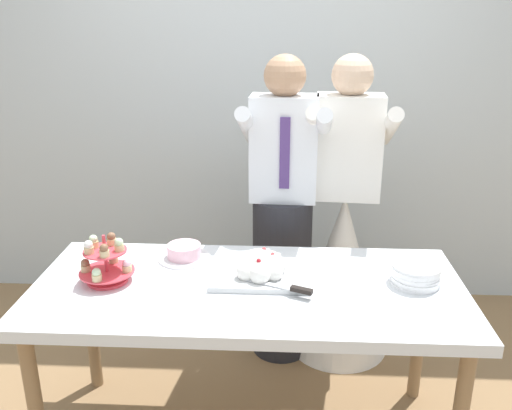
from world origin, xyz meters
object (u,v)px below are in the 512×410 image
Objects in this scene: dessert_table at (248,300)px; round_cake at (184,253)px; cupcake_stand at (106,262)px; plate_stack at (416,274)px; main_cake_tray at (262,269)px; person_groom at (282,229)px; person_bride at (342,254)px.

dessert_table is 7.50× the size of round_cake.
cupcake_stand is at bearing -140.10° from round_cake.
round_cake is (-1.01, 0.19, -0.01)m from plate_stack.
plate_stack is at bearing 2.09° from cupcake_stand.
main_cake_tray is 0.26× the size of person_groom.
cupcake_stand is 1.02m from person_groom.
round_cake is 0.65m from person_groom.
person_bride is at bearing 34.96° from cupcake_stand.
cupcake_stand is 0.14× the size of person_bride.
cupcake_stand is 0.54× the size of main_cake_tray.
round_cake reaches higher than dessert_table.
plate_stack is at bearing 3.71° from dessert_table.
main_cake_tray is 1.77× the size of round_cake.
dessert_table is 0.40m from round_cake.
plate_stack is 0.13× the size of person_groom.
round_cake is at bearing 155.07° from main_cake_tray.
person_groom reaches higher than cupcake_stand.
person_groom is at bearing 82.35° from main_cake_tray.
main_cake_tray is (0.05, 0.07, 0.12)m from dessert_table.
person_groom is (0.73, 0.70, -0.12)m from cupcake_stand.
dessert_table is 0.71m from plate_stack.
cupcake_stand is 1.09× the size of plate_stack.
main_cake_tray reaches higher than dessert_table.
cupcake_stand is at bearing -173.91° from main_cake_tray.
plate_stack is at bearing -49.58° from person_groom.
person_bride reaches higher than cupcake_stand.
plate_stack is (0.64, -0.02, 0.00)m from main_cake_tray.
round_cake is at bearing -134.19° from person_groom.
plate_stack reaches higher than dessert_table.
person_groom reaches higher than main_cake_tray.
plate_stack reaches higher than round_cake.
dessert_table is 0.89m from person_bride.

